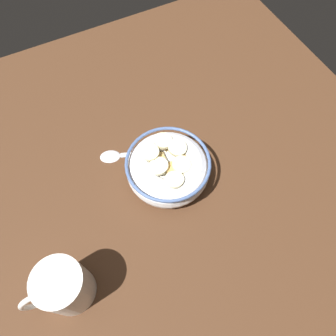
% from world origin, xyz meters
% --- Properties ---
extents(ground_plane, '(0.92, 0.92, 0.02)m').
position_xyz_m(ground_plane, '(0.00, 0.00, -0.01)').
color(ground_plane, '#472B19').
extents(cereal_bowl, '(0.16, 0.16, 0.06)m').
position_xyz_m(cereal_bowl, '(-0.00, -0.00, 0.03)').
color(cereal_bowl, white).
rests_on(cereal_bowl, ground_plane).
extents(spoon, '(0.14, 0.07, 0.01)m').
position_xyz_m(spoon, '(0.06, -0.08, 0.00)').
color(spoon, silver).
rests_on(spoon, ground_plane).
extents(coffee_mug, '(0.11, 0.08, 0.10)m').
position_xyz_m(coffee_mug, '(0.23, 0.12, 0.05)').
color(coffee_mug, white).
rests_on(coffee_mug, ground_plane).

